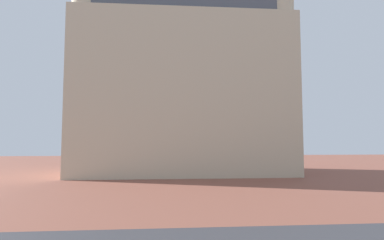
% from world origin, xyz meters
% --- Properties ---
extents(landmark_building, '(25.25, 10.67, 37.50)m').
position_xyz_m(landmark_building, '(0.21, 32.76, 11.25)').
color(landmark_building, beige).
rests_on(landmark_building, ground_plane).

